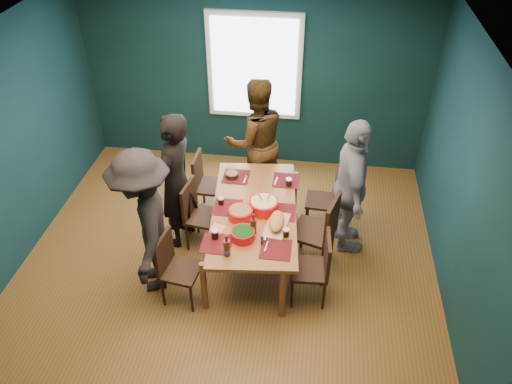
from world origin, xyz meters
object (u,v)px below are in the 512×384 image
bowl_dumpling (264,205)px  chair_left_near (174,264)px  chair_left_mid (197,210)px  dining_table (254,214)px  bowl_herbs (243,234)px  chair_right_far (328,196)px  chair_left_far (205,180)px  bowl_salad (241,213)px  person_far_left (175,182)px  person_right (351,188)px  cutting_board (277,222)px  chair_right_mid (322,228)px  person_back (256,141)px  person_near_left (145,223)px  chair_right_near (317,264)px

bowl_dumpling → chair_left_near: bearing=-139.1°
chair_left_mid → chair_left_near: chair_left_mid is taller
dining_table → bowl_herbs: size_ratio=7.69×
chair_right_far → bowl_herbs: (-0.91, -1.19, 0.30)m
chair_left_far → chair_left_near: (-0.01, -1.54, -0.02)m
bowl_salad → bowl_herbs: bearing=-76.9°
chair_left_mid → bowl_salad: chair_left_mid is taller
bowl_salad → dining_table: bearing=49.3°
person_far_left → bowl_salad: (0.84, -0.35, -0.10)m
chair_left_far → person_right: bearing=-11.3°
chair_left_far → bowl_dumpling: (0.88, -0.78, 0.28)m
dining_table → chair_right_far: bearing=33.2°
dining_table → chair_left_mid: size_ratio=2.23×
cutting_board → chair_right_far: bearing=66.8°
person_right → chair_left_mid: bearing=88.8°
chair_right_mid → cutting_board: size_ratio=1.77×
person_back → bowl_dumpling: size_ratio=5.30×
person_back → bowl_dumpling: 1.28m
dining_table → person_near_left: bearing=-158.0°
chair_left_mid → chair_right_far: 1.67m
chair_left_near → cutting_board: chair_left_near is taller
chair_right_far → bowl_salad: bowl_salad is taller
chair_left_near → person_near_left: bearing=159.7°
chair_left_near → bowl_dumpling: (0.89, 0.77, 0.30)m
dining_table → person_far_left: person_far_left is taller
chair_left_mid → chair_right_near: 1.65m
chair_left_mid → person_near_left: (-0.38, -0.73, 0.37)m
chair_left_mid → chair_left_near: size_ratio=1.04×
dining_table → bowl_salad: (-0.13, -0.16, 0.13)m
chair_left_near → person_near_left: (-0.32, 0.18, 0.38)m
chair_right_near → cutting_board: chair_right_near is taller
chair_right_mid → bowl_herbs: size_ratio=3.88×
cutting_board → bowl_salad: bearing=174.9°
chair_right_far → bowl_dumpling: 1.06m
chair_right_near → dining_table: bearing=139.5°
chair_right_far → person_near_left: bearing=-144.1°
chair_right_far → cutting_board: bearing=-118.2°
chair_left_far → chair_left_mid: bearing=-84.9°
bowl_dumpling → cutting_board: 0.31m
chair_left_far → chair_left_mid: 0.64m
bowl_salad → chair_right_far: bearing=40.6°
chair_left_near → chair_right_mid: chair_right_mid is taller
chair_right_far → bowl_salad: 1.34m
chair_left_mid → bowl_dumpling: (0.83, -0.14, 0.28)m
bowl_salad → bowl_dumpling: 0.29m
chair_right_mid → person_right: person_right is taller
chair_right_mid → bowl_herbs: (-0.84, -0.45, 0.20)m
dining_table → person_back: size_ratio=1.13×
person_right → person_back: bearing=46.6°
chair_left_far → chair_right_near: 2.04m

